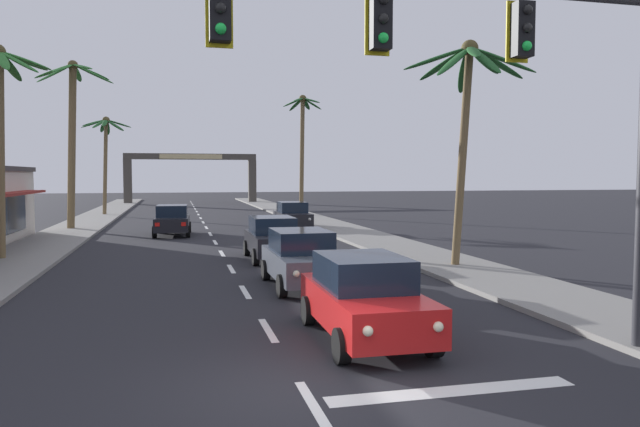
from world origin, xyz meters
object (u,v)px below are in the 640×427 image
sedan_fifth_in_queue (273,238)px  palm_right_farthest (302,134)px  palm_left_farthest (106,140)px  sedan_third_in_queue (302,258)px  town_gateway_arch (191,170)px  palm_right_second (468,90)px  sedan_oncoming_far (172,220)px  sedan_parked_nearest_kerb (292,215)px  sedan_lead_at_stop_bar (364,297)px  palm_left_third (73,118)px  traffic_signal_mast (477,63)px

sedan_fifth_in_queue → palm_right_farthest: 25.82m
palm_left_farthest → palm_right_farthest: palm_right_farthest is taller
sedan_third_in_queue → town_gateway_arch: size_ratio=0.29×
sedan_third_in_queue → sedan_fifth_in_queue: bearing=89.3°
palm_left_farthest → palm_right_second: palm_left_farthest is taller
sedan_oncoming_far → sedan_parked_nearest_kerb: (7.15, 2.18, 0.00)m
sedan_fifth_in_queue → palm_right_second: bearing=-30.2°
sedan_third_in_queue → sedan_fifth_in_queue: same height
sedan_third_in_queue → sedan_lead_at_stop_bar: bearing=-89.5°
sedan_lead_at_stop_bar → palm_left_third: bearing=109.4°
sedan_fifth_in_queue → town_gateway_arch: 49.43m
traffic_signal_mast → sedan_fifth_in_queue: (-1.26, 13.91, -4.33)m
traffic_signal_mast → palm_right_farthest: 38.63m
palm_right_farthest → town_gateway_arch: size_ratio=0.64×
palm_right_second → sedan_oncoming_far: bearing=125.3°
sedan_third_in_queue → palm_right_farthest: bearing=78.1°
sedan_lead_at_stop_bar → sedan_parked_nearest_kerb: (3.31, 24.73, 0.00)m
palm_right_second → palm_left_third: bearing=130.1°
palm_left_farthest → palm_right_second: bearing=-64.4°
sedan_oncoming_far → town_gateway_arch: 38.73m
sedan_parked_nearest_kerb → palm_left_farthest: palm_left_farthest is taller
palm_left_third → palm_right_second: bearing=-49.9°
traffic_signal_mast → palm_left_farthest: size_ratio=1.28×
sedan_lead_at_stop_bar → palm_left_farthest: (-9.11, 40.42, 5.33)m
sedan_parked_nearest_kerb → palm_left_third: palm_left_third is taller
town_gateway_arch → palm_right_second: bearing=-81.2°
sedan_fifth_in_queue → sedan_oncoming_far: (-3.86, 10.75, 0.00)m
sedan_parked_nearest_kerb → palm_right_second: size_ratio=0.56×
sedan_lead_at_stop_bar → palm_right_second: 11.66m
palm_right_second → sedan_fifth_in_queue: bearing=149.8°
town_gateway_arch → sedan_parked_nearest_kerb: bearing=-82.0°
sedan_lead_at_stop_bar → palm_left_farthest: bearing=102.7°
sedan_fifth_in_queue → palm_left_farthest: size_ratio=0.55×
traffic_signal_mast → sedan_lead_at_stop_bar: bearing=121.3°
town_gateway_arch → palm_left_farthest: bearing=-109.5°
traffic_signal_mast → sedan_fifth_in_queue: 14.63m
palm_left_farthest → town_gateway_arch: (7.33, 20.68, -2.30)m
town_gateway_arch → traffic_signal_mast: bearing=-87.2°
palm_right_second → palm_right_farthest: 28.07m
palm_left_farthest → town_gateway_arch: size_ratio=0.53×
sedan_third_in_queue → sedan_parked_nearest_kerb: 19.12m
sedan_lead_at_stop_bar → sedan_third_in_queue: (-0.05, 5.90, 0.00)m
palm_left_third → sedan_third_in_queue: bearing=-65.8°
sedan_third_in_queue → town_gateway_arch: bearing=91.8°
sedan_lead_at_stop_bar → sedan_parked_nearest_kerb: bearing=82.4°
sedan_fifth_in_queue → palm_right_farthest: (6.32, 24.36, 5.80)m
sedan_lead_at_stop_bar → palm_right_farthest: bearing=80.1°
sedan_lead_at_stop_bar → palm_right_farthest: palm_right_farthest is taller
sedan_oncoming_far → palm_right_second: 18.54m
palm_left_third → sedan_fifth_in_queue: bearing=-57.9°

